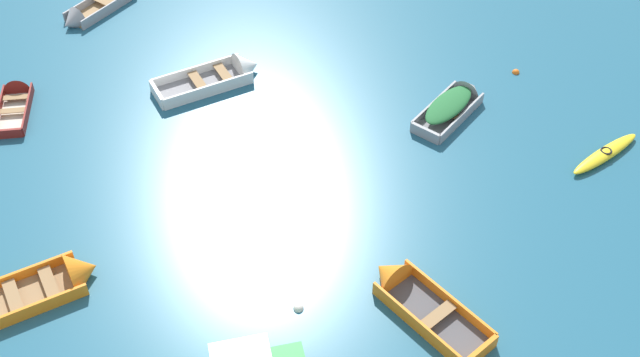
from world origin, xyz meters
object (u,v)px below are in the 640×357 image
(rowboat_orange_near_right, at_px, (57,282))
(kayak_yellow_far_right, at_px, (605,154))
(rowboat_orange_outer_left, at_px, (408,292))
(rowboat_grey_far_back, at_px, (87,14))
(rowboat_white_back_row_left, at_px, (228,74))
(rowboat_maroon_cluster_outer, at_px, (17,97))
(rowboat_grey_back_row_center, at_px, (456,102))
(mooring_buoy_trailing, at_px, (298,308))
(mooring_buoy_far_field, at_px, (516,73))

(rowboat_orange_near_right, bearing_deg, kayak_yellow_far_right, 19.44)
(rowboat_orange_outer_left, bearing_deg, rowboat_grey_far_back, 131.69)
(rowboat_white_back_row_left, bearing_deg, rowboat_maroon_cluster_outer, -168.40)
(rowboat_orange_near_right, height_order, rowboat_grey_back_row_center, rowboat_orange_near_right)
(rowboat_white_back_row_left, height_order, rowboat_maroon_cluster_outer, rowboat_white_back_row_left)
(rowboat_orange_near_right, xyz_separation_m, mooring_buoy_trailing, (7.83, -0.67, -0.23))
(rowboat_maroon_cluster_outer, bearing_deg, rowboat_orange_near_right, -66.13)
(rowboat_orange_near_right, height_order, mooring_buoy_far_field, rowboat_orange_near_right)
(kayak_yellow_far_right, xyz_separation_m, mooring_buoy_far_field, (-2.59, 5.25, -0.17))
(mooring_buoy_far_field, bearing_deg, rowboat_white_back_row_left, -176.45)
(rowboat_orange_near_right, bearing_deg, mooring_buoy_far_field, 35.95)
(rowboat_maroon_cluster_outer, bearing_deg, mooring_buoy_far_field, 6.88)
(kayak_yellow_far_right, distance_m, rowboat_grey_back_row_center, 6.08)
(rowboat_orange_outer_left, bearing_deg, rowboat_maroon_cluster_outer, 148.25)
(mooring_buoy_trailing, distance_m, mooring_buoy_far_field, 15.38)
(rowboat_white_back_row_left, height_order, rowboat_orange_near_right, rowboat_orange_near_right)
(rowboat_orange_near_right, xyz_separation_m, rowboat_orange_outer_left, (11.30, -0.10, 0.01))
(rowboat_maroon_cluster_outer, bearing_deg, rowboat_white_back_row_left, 11.60)
(rowboat_white_back_row_left, relative_size, mooring_buoy_far_field, 14.79)
(rowboat_orange_outer_left, height_order, mooring_buoy_trailing, rowboat_orange_outer_left)
(mooring_buoy_far_field, bearing_deg, rowboat_orange_outer_left, -113.42)
(rowboat_grey_back_row_center, bearing_deg, rowboat_maroon_cluster_outer, 179.98)
(rowboat_grey_far_back, height_order, rowboat_white_back_row_left, rowboat_white_back_row_left)
(rowboat_white_back_row_left, relative_size, rowboat_maroon_cluster_outer, 1.33)
(rowboat_grey_far_back, bearing_deg, kayak_yellow_far_right, -22.24)
(rowboat_grey_far_back, height_order, rowboat_maroon_cluster_outer, rowboat_grey_far_back)
(rowboat_grey_far_back, xyz_separation_m, rowboat_white_back_row_left, (7.05, -4.47, 0.02))
(kayak_yellow_far_right, bearing_deg, rowboat_white_back_row_left, 163.20)
(mooring_buoy_far_field, bearing_deg, kayak_yellow_far_right, -63.72)
(mooring_buoy_trailing, bearing_deg, rowboat_maroon_cluster_outer, 139.80)
(rowboat_white_back_row_left, distance_m, rowboat_orange_outer_left, 13.34)
(rowboat_grey_back_row_center, distance_m, mooring_buoy_trailing, 11.75)
(rowboat_orange_near_right, bearing_deg, rowboat_orange_outer_left, -0.49)
(rowboat_maroon_cluster_outer, xyz_separation_m, rowboat_grey_back_row_center, (17.92, -0.01, 0.17))
(rowboat_white_back_row_left, height_order, mooring_buoy_trailing, rowboat_white_back_row_left)
(rowboat_grey_far_back, xyz_separation_m, mooring_buoy_far_field, (19.32, -3.71, -0.22))
(rowboat_grey_far_back, bearing_deg, rowboat_orange_near_right, -79.97)
(rowboat_white_back_row_left, xyz_separation_m, mooring_buoy_far_field, (12.27, 0.76, -0.24))
(rowboat_grey_far_back, height_order, mooring_buoy_far_field, rowboat_grey_far_back)
(rowboat_grey_far_back, height_order, rowboat_orange_near_right, rowboat_orange_near_right)
(rowboat_maroon_cluster_outer, relative_size, rowboat_grey_back_row_center, 0.91)
(rowboat_orange_outer_left, bearing_deg, mooring_buoy_trailing, -170.56)
(kayak_yellow_far_right, height_order, mooring_buoy_far_field, kayak_yellow_far_right)
(rowboat_orange_near_right, height_order, kayak_yellow_far_right, rowboat_orange_near_right)
(rowboat_orange_near_right, distance_m, mooring_buoy_far_field, 20.44)
(rowboat_grey_far_back, xyz_separation_m, rowboat_orange_outer_left, (14.08, -15.81, 0.02))
(rowboat_grey_far_back, xyz_separation_m, kayak_yellow_far_right, (21.91, -8.96, -0.05))
(rowboat_maroon_cluster_outer, height_order, rowboat_grey_back_row_center, rowboat_grey_back_row_center)
(rowboat_orange_outer_left, xyz_separation_m, mooring_buoy_trailing, (-3.47, -0.58, -0.24))
(mooring_buoy_trailing, height_order, mooring_buoy_far_field, mooring_buoy_trailing)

